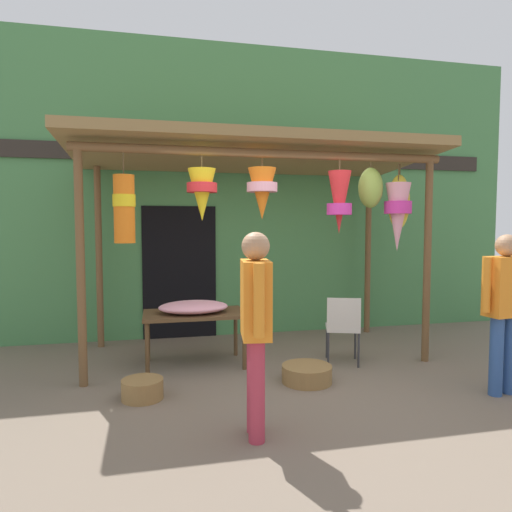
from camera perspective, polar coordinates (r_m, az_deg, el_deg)
ground_plane at (r=5.15m, az=3.10°, el=-15.49°), size 30.00×30.00×0.00m
shop_facade at (r=7.16m, az=-2.03°, el=8.05°), size 9.19×0.29×4.47m
market_stall_canopy at (r=5.81m, az=1.28°, el=10.86°), size 4.57×2.11×2.77m
display_table at (r=5.58m, az=-7.79°, el=-7.77°), size 1.22×0.70×0.65m
flower_heap_on_table at (r=5.52m, az=-7.73°, el=-6.40°), size 0.83×0.58×0.14m
folding_chair at (r=5.67m, az=10.94°, el=-8.46°), size 0.51×0.51×0.84m
wicker_basket_by_table at (r=5.10m, az=6.45°, el=-14.59°), size 0.55×0.55×0.19m
wicker_basket_spare at (r=4.76m, az=-14.18°, el=-16.00°), size 0.41×0.41×0.20m
vendor_in_orange at (r=5.16m, az=28.98°, el=-4.99°), size 0.59×0.27×1.62m
shopper_by_bananas at (r=3.61m, az=-0.04°, el=-7.74°), size 0.27×0.59×1.66m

